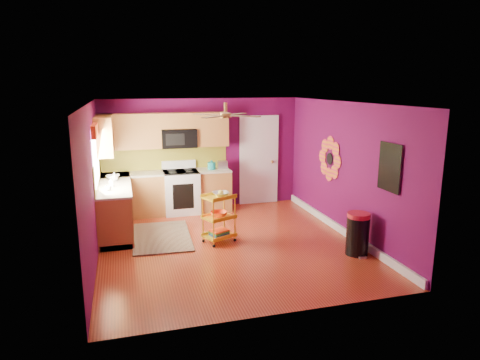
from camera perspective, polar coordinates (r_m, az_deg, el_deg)
name	(u,v)px	position (r m, az deg, el deg)	size (l,w,h in m)	color
ground	(229,244)	(7.77, -1.46, -8.51)	(5.00, 5.00, 0.00)	maroon
room_envelope	(230,154)	(7.35, -1.32, 3.46)	(4.54, 5.04, 2.52)	#590A44
lower_cabinets	(146,200)	(9.17, -12.47, -2.64)	(2.81, 2.31, 0.94)	#965B29
electric_range	(181,191)	(9.57, -7.85, -1.51)	(0.76, 0.66, 1.13)	white
upper_cabinetry	(147,133)	(9.28, -12.35, 6.13)	(2.80, 2.30, 1.26)	#965B29
left_window	(95,145)	(8.17, -18.72, 4.46)	(0.08, 1.35, 1.08)	white
panel_door	(259,161)	(10.15, 2.52, 2.54)	(0.95, 0.11, 2.15)	white
right_wall_art	(354,162)	(7.91, 14.98, 2.30)	(0.04, 2.74, 1.04)	black
ceiling_fan	(226,115)	(7.46, -1.93, 8.68)	(1.01, 1.01, 0.26)	#BF8C3F
shag_rug	(162,237)	(8.22, -10.37, -7.43)	(1.04, 1.70, 0.02)	black
rolling_cart	(219,216)	(7.72, -2.78, -4.78)	(0.64, 0.57, 0.96)	yellow
trash_can	(358,234)	(7.47, 15.41, -6.94)	(0.38, 0.41, 0.72)	black
teal_kettle	(212,166)	(9.60, -3.80, 1.92)	(0.18, 0.18, 0.21)	#128488
toaster	(222,165)	(9.66, -2.39, 2.05)	(0.22, 0.15, 0.18)	beige
soap_bottle_a	(111,182)	(8.28, -16.81, -0.30)	(0.08, 0.08, 0.17)	#EA3F72
soap_bottle_b	(115,177)	(8.77, -16.39, 0.43)	(0.13, 0.13, 0.17)	white
counter_dish	(113,177)	(9.02, -16.59, 0.40)	(0.28, 0.28, 0.07)	white
counter_cup	(108,188)	(8.02, -17.14, -1.04)	(0.11, 0.11, 0.09)	white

